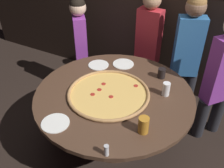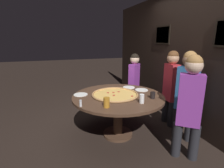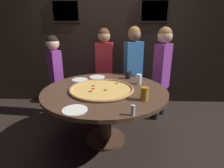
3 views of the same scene
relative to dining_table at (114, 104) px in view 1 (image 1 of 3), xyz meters
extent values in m
plane|color=black|center=(0.00, 0.00, -0.61)|extent=(24.00, 24.00, 0.00)
cylinder|color=#4C3323|center=(0.00, 0.00, 0.11)|extent=(1.54, 1.54, 0.04)
cylinder|color=#4C3323|center=(0.00, 0.00, -0.26)|extent=(0.16, 0.16, 0.70)
cylinder|color=#4C3323|center=(0.00, 0.00, -0.59)|extent=(0.52, 0.52, 0.04)
cylinder|color=#EAB75B|center=(-0.04, -0.04, 0.14)|extent=(0.75, 0.75, 0.01)
torus|color=#B27F4C|center=(-0.04, -0.04, 0.15)|extent=(0.79, 0.79, 0.03)
cylinder|color=#A8281E|center=(-0.16, -0.13, 0.15)|extent=(0.04, 0.04, 0.00)
cylinder|color=#A8281E|center=(0.01, -0.08, 0.15)|extent=(0.04, 0.04, 0.00)
cylinder|color=#A8281E|center=(-0.14, -0.04, 0.15)|extent=(0.04, 0.04, 0.00)
cylinder|color=#A8281E|center=(-0.16, 0.07, 0.15)|extent=(0.04, 0.04, 0.00)
cylinder|color=#A8281E|center=(0.14, 0.19, 0.15)|extent=(0.04, 0.04, 0.00)
cylinder|color=white|center=(0.44, 0.21, 0.20)|extent=(0.07, 0.07, 0.14)
cylinder|color=#BC7A23|center=(0.44, -0.34, 0.21)|extent=(0.09, 0.09, 0.14)
cylinder|color=black|center=(0.31, 0.48, 0.19)|extent=(0.08, 0.08, 0.11)
cylinder|color=white|center=(-0.16, 0.53, 0.14)|extent=(0.24, 0.24, 0.01)
cylinder|color=white|center=(-0.40, 0.37, 0.14)|extent=(0.23, 0.23, 0.01)
cylinder|color=white|center=(-0.24, -0.60, 0.14)|extent=(0.24, 0.24, 0.01)
cylinder|color=silver|center=(0.29, -0.67, 0.18)|extent=(0.04, 0.04, 0.08)
cylinder|color=#B7B7BC|center=(0.29, -0.67, 0.23)|extent=(0.04, 0.04, 0.01)
cylinder|color=#232328|center=(-0.80, 0.62, -0.37)|extent=(0.18, 0.18, 0.47)
cylinder|color=#232328|center=(-0.93, 0.79, -0.37)|extent=(0.18, 0.18, 0.47)
cube|color=purple|center=(-0.87, 0.70, 0.19)|extent=(0.29, 0.31, 0.66)
sphere|color=beige|center=(-0.87, 0.70, 0.62)|extent=(0.20, 0.20, 0.20)
sphere|color=black|center=(-0.87, 0.70, 0.66)|extent=(0.19, 0.19, 0.19)
cylinder|color=#232328|center=(0.94, 0.79, -0.35)|extent=(0.19, 0.19, 0.51)
cylinder|color=#232328|center=(0.79, 0.61, -0.35)|extent=(0.19, 0.19, 0.51)
cube|color=purple|center=(0.87, 0.70, 0.27)|extent=(0.32, 0.34, 0.72)
cylinder|color=#232328|center=(0.02, 1.10, -0.35)|extent=(0.15, 0.15, 0.51)
cylinder|color=#232328|center=(-0.20, 1.12, -0.35)|extent=(0.15, 0.15, 0.51)
cube|color=red|center=(-0.09, 1.11, 0.25)|extent=(0.32, 0.19, 0.71)
sphere|color=tan|center=(-0.09, 1.11, 0.72)|extent=(0.22, 0.22, 0.22)
cylinder|color=#232328|center=(0.54, 1.07, -0.35)|extent=(0.18, 0.18, 0.52)
cylinder|color=#232328|center=(0.32, 0.99, -0.35)|extent=(0.18, 0.18, 0.52)
cube|color=#3370B2|center=(0.43, 1.03, 0.27)|extent=(0.35, 0.27, 0.72)
sphere|color=#8C664C|center=(0.43, 1.03, 0.74)|extent=(0.22, 0.22, 0.22)
sphere|color=#9E703D|center=(0.43, 1.03, 0.78)|extent=(0.21, 0.21, 0.21)
camera|label=1|loc=(0.89, -1.69, 1.62)|focal=40.00mm
camera|label=2|loc=(2.63, -0.98, 1.07)|focal=28.00mm
camera|label=3|loc=(0.16, -2.05, 0.88)|focal=28.00mm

